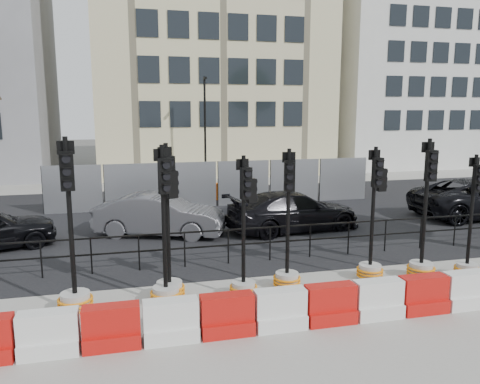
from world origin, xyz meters
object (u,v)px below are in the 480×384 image
object	(u,v)px
traffic_signal_h	(468,253)
car_c	(293,211)
traffic_signal_a	(74,279)
traffic_signal_d	(244,266)

from	to	relation	value
traffic_signal_h	car_c	distance (m)	6.12
traffic_signal_a	traffic_signal_h	size ratio (longest dim) A/B	1.18
traffic_signal_a	car_c	bearing A→B (deg)	32.39
traffic_signal_a	car_c	size ratio (longest dim) A/B	0.73
traffic_signal_h	traffic_signal_a	bearing A→B (deg)	-179.94
traffic_signal_a	traffic_signal_h	world-z (taller)	traffic_signal_a
traffic_signal_d	traffic_signal_a	bearing A→B (deg)	166.00
traffic_signal_a	traffic_signal_d	world-z (taller)	traffic_signal_a
traffic_signal_h	car_c	world-z (taller)	traffic_signal_h
traffic_signal_h	car_c	size ratio (longest dim) A/B	0.62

